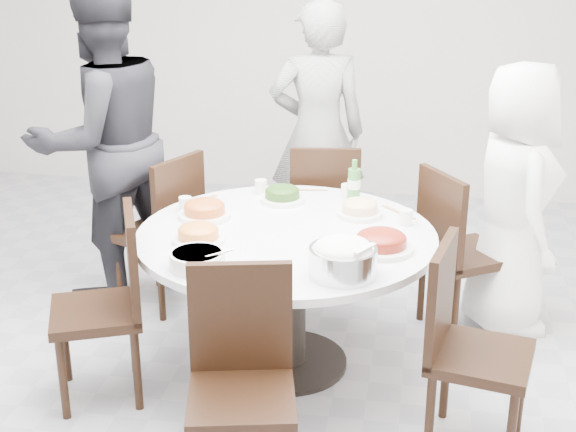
% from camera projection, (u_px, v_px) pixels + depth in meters
% --- Properties ---
extents(floor, '(6.00, 6.00, 0.01)m').
position_uv_depth(floor, '(241.00, 370.00, 4.19)').
color(floor, '#A2A3A7').
rests_on(floor, ground).
extents(wall_back, '(6.00, 0.01, 2.80)m').
position_uv_depth(wall_back, '(321.00, 25.00, 6.47)').
color(wall_back, beige).
rests_on(wall_back, ground).
extents(dining_table, '(1.50, 1.50, 0.75)m').
position_uv_depth(dining_table, '(286.00, 300.00, 4.12)').
color(dining_table, white).
rests_on(dining_table, floor).
extents(chair_ne, '(0.58, 0.58, 0.95)m').
position_uv_depth(chair_ne, '(467.00, 251.00, 4.47)').
color(chair_ne, black).
rests_on(chair_ne, floor).
extents(chair_n, '(0.47, 0.47, 0.95)m').
position_uv_depth(chair_n, '(324.00, 213.00, 5.04)').
color(chair_n, black).
rests_on(chair_n, floor).
extents(chair_nw, '(0.55, 0.55, 0.95)m').
position_uv_depth(chair_nw, '(157.00, 230.00, 4.77)').
color(chair_nw, black).
rests_on(chair_nw, floor).
extents(chair_sw, '(0.55, 0.55, 0.95)m').
position_uv_depth(chair_sw, '(95.00, 308.00, 3.82)').
color(chair_sw, black).
rests_on(chair_sw, floor).
extents(chair_s, '(0.50, 0.50, 0.95)m').
position_uv_depth(chair_s, '(241.00, 393.00, 3.14)').
color(chair_s, black).
rests_on(chair_s, floor).
extents(chair_se, '(0.50, 0.50, 0.95)m').
position_uv_depth(chair_se, '(481.00, 352.00, 3.43)').
color(chair_se, black).
rests_on(chair_se, floor).
extents(diner_right, '(0.66, 0.84, 1.53)m').
position_uv_depth(diner_right, '(513.00, 200.00, 4.41)').
color(diner_right, white).
rests_on(diner_right, floor).
extents(diner_middle, '(0.72, 0.56, 1.76)m').
position_uv_depth(diner_middle, '(318.00, 134.00, 5.29)').
color(diner_middle, black).
rests_on(diner_middle, floor).
extents(diner_left, '(1.18, 1.20, 1.95)m').
position_uv_depth(diner_left, '(104.00, 142.00, 4.75)').
color(diner_left, black).
rests_on(diner_left, floor).
extents(dish_greens, '(0.24, 0.24, 0.06)m').
position_uv_depth(dish_greens, '(282.00, 196.00, 4.41)').
color(dish_greens, white).
rests_on(dish_greens, dining_table).
extents(dish_pale, '(0.24, 0.24, 0.06)m').
position_uv_depth(dish_pale, '(360.00, 210.00, 4.20)').
color(dish_pale, white).
rests_on(dish_pale, dining_table).
extents(dish_orange, '(0.27, 0.27, 0.07)m').
position_uv_depth(dish_orange, '(205.00, 211.00, 4.18)').
color(dish_orange, white).
rests_on(dish_orange, dining_table).
extents(dish_redbrown, '(0.31, 0.31, 0.08)m').
position_uv_depth(dish_redbrown, '(381.00, 243.00, 3.77)').
color(dish_redbrown, white).
rests_on(dish_redbrown, dining_table).
extents(dish_tofu, '(0.25, 0.25, 0.07)m').
position_uv_depth(dish_tofu, '(198.00, 236.00, 3.86)').
color(dish_tofu, white).
rests_on(dish_tofu, dining_table).
extents(rice_bowl, '(0.30, 0.30, 0.13)m').
position_uv_depth(rice_bowl, '(343.00, 262.00, 3.50)').
color(rice_bowl, silver).
rests_on(rice_bowl, dining_table).
extents(soup_bowl, '(0.25, 0.25, 0.08)m').
position_uv_depth(soup_bowl, '(197.00, 260.00, 3.58)').
color(soup_bowl, white).
rests_on(soup_bowl, dining_table).
extents(beverage_bottle, '(0.07, 0.07, 0.24)m').
position_uv_depth(beverage_bottle, '(354.00, 181.00, 4.38)').
color(beverage_bottle, '#397F32').
rests_on(beverage_bottle, dining_table).
extents(tea_cups, '(0.07, 0.07, 0.08)m').
position_uv_depth(tea_cups, '(302.00, 186.00, 4.56)').
color(tea_cups, white).
rests_on(tea_cups, dining_table).
extents(chopsticks, '(0.24, 0.04, 0.01)m').
position_uv_depth(chopsticks, '(308.00, 192.00, 4.56)').
color(chopsticks, tan).
rests_on(chopsticks, dining_table).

